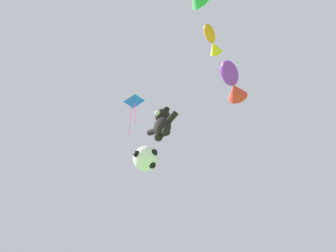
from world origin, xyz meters
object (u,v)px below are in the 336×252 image
Objects in this scene: teddy_bear_kite at (162,123)px; fish_kite_tangerine at (212,41)px; diamond_kite at (134,104)px; fish_kite_violet at (232,82)px; soccer_ball_kite at (146,159)px.

fish_kite_tangerine is at bearing -0.52° from teddy_bear_kite.
diamond_kite reaches higher than teddy_bear_kite.
teddy_bear_kite is 4.42m from fish_kite_tangerine.
teddy_bear_kite is 4.33m from diamond_kite.
teddy_bear_kite is 4.64m from fish_kite_violet.
fish_kite_violet is 1.54× the size of fish_kite_tangerine.
diamond_kite is at bearing 175.34° from soccer_ball_kite.
soccer_ball_kite is 6.17m from fish_kite_violet.
soccer_ball_kite is 6.07m from fish_kite_tangerine.
teddy_bear_kite is 1.70m from soccer_ball_kite.
fish_kite_violet is at bearing 25.78° from diamond_kite.
soccer_ball_kite is at bearing -143.61° from fish_kite_violet.
teddy_bear_kite is 1.12× the size of fish_kite_tangerine.
teddy_bear_kite is at bearing -2.12° from diamond_kite.
fish_kite_tangerine is (3.10, -0.03, 3.14)m from teddy_bear_kite.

